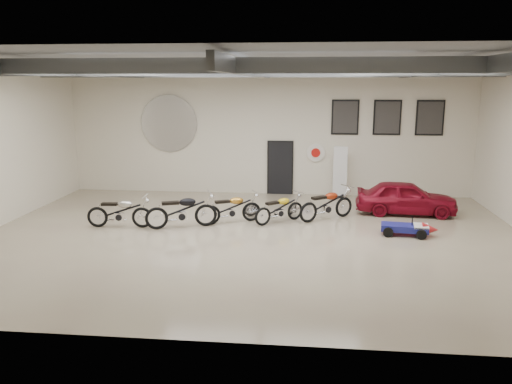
# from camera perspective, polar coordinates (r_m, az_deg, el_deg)

# --- Properties ---
(floor) EXTENTS (16.00, 12.00, 0.01)m
(floor) POSITION_cam_1_polar(r_m,az_deg,el_deg) (14.56, -0.48, -5.24)
(floor) COLOR tan
(floor) RESTS_ON ground
(ceiling) EXTENTS (16.00, 12.00, 0.01)m
(ceiling) POSITION_cam_1_polar(r_m,az_deg,el_deg) (13.89, -0.51, 14.82)
(ceiling) COLOR gray
(ceiling) RESTS_ON back_wall
(back_wall) EXTENTS (16.00, 0.02, 5.00)m
(back_wall) POSITION_cam_1_polar(r_m,az_deg,el_deg) (19.95, 1.39, 6.89)
(back_wall) COLOR beige
(back_wall) RESTS_ON floor
(ceiling_beams) EXTENTS (15.80, 11.80, 0.32)m
(ceiling_beams) POSITION_cam_1_polar(r_m,az_deg,el_deg) (13.88, -0.51, 13.79)
(ceiling_beams) COLOR #565A5E
(ceiling_beams) RESTS_ON ceiling
(door) EXTENTS (0.92, 0.08, 2.10)m
(door) POSITION_cam_1_polar(r_m,az_deg,el_deg) (20.06, 2.79, 2.73)
(door) COLOR black
(door) RESTS_ON back_wall
(logo_plaque) EXTENTS (2.30, 0.06, 1.16)m
(logo_plaque) POSITION_cam_1_polar(r_m,az_deg,el_deg) (20.56, -9.90, 7.71)
(logo_plaque) COLOR silver
(logo_plaque) RESTS_ON back_wall
(poster_left) EXTENTS (1.05, 0.08, 1.35)m
(poster_left) POSITION_cam_1_polar(r_m,az_deg,el_deg) (19.86, 10.15, 8.41)
(poster_left) COLOR black
(poster_left) RESTS_ON back_wall
(poster_mid) EXTENTS (1.05, 0.08, 1.35)m
(poster_mid) POSITION_cam_1_polar(r_m,az_deg,el_deg) (20.04, 14.76, 8.23)
(poster_mid) COLOR black
(poster_mid) RESTS_ON back_wall
(poster_right) EXTENTS (1.05, 0.08, 1.35)m
(poster_right) POSITION_cam_1_polar(r_m,az_deg,el_deg) (20.35, 19.26, 8.01)
(poster_right) COLOR black
(poster_right) RESTS_ON back_wall
(oil_sign) EXTENTS (0.72, 0.10, 0.72)m
(oil_sign) POSITION_cam_1_polar(r_m,az_deg,el_deg) (19.94, 6.84, 4.48)
(oil_sign) COLOR white
(oil_sign) RESTS_ON back_wall
(banner_stand) EXTENTS (0.56, 0.28, 1.97)m
(banner_stand) POSITION_cam_1_polar(r_m,az_deg,el_deg) (19.64, 9.58, 2.17)
(banner_stand) COLOR white
(banner_stand) RESTS_ON floor
(motorcycle_silver) EXTENTS (2.04, 0.74, 1.04)m
(motorcycle_silver) POSITION_cam_1_polar(r_m,az_deg,el_deg) (16.01, -15.34, -2.13)
(motorcycle_silver) COLOR silver
(motorcycle_silver) RESTS_ON floor
(motorcycle_black) EXTENTS (2.27, 1.39, 1.13)m
(motorcycle_black) POSITION_cam_1_polar(r_m,az_deg,el_deg) (15.57, -8.53, -2.06)
(motorcycle_black) COLOR silver
(motorcycle_black) RESTS_ON floor
(motorcycle_gold) EXTENTS (2.01, 1.34, 1.00)m
(motorcycle_gold) POSITION_cam_1_polar(r_m,az_deg,el_deg) (15.96, -2.84, -1.80)
(motorcycle_gold) COLOR silver
(motorcycle_gold) RESTS_ON floor
(motorcycle_yellow) EXTENTS (1.77, 1.60, 0.95)m
(motorcycle_yellow) POSITION_cam_1_polar(r_m,az_deg,el_deg) (16.00, 2.68, -1.86)
(motorcycle_yellow) COLOR silver
(motorcycle_yellow) RESTS_ON floor
(motorcycle_red) EXTENTS (2.06, 1.74, 1.08)m
(motorcycle_red) POSITION_cam_1_polar(r_m,az_deg,el_deg) (16.47, 8.06, -1.33)
(motorcycle_red) COLOR silver
(motorcycle_red) RESTS_ON floor
(go_kart) EXTENTS (1.74, 0.98, 0.60)m
(go_kart) POSITION_cam_1_polar(r_m,az_deg,el_deg) (15.36, 17.15, -3.70)
(go_kart) COLOR navy
(go_kart) RESTS_ON floor
(vintage_car) EXTENTS (1.57, 3.44, 1.15)m
(vintage_car) POSITION_cam_1_polar(r_m,az_deg,el_deg) (17.79, 16.77, -0.61)
(vintage_car) COLOR maroon
(vintage_car) RESTS_ON floor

